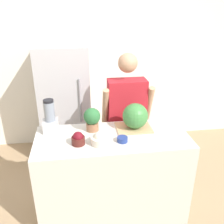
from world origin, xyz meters
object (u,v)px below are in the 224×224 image
Objects in this scene: bowl_cherries at (78,139)px; blender at (50,118)px; bowl_small_blue at (122,139)px; refrigerator at (66,103)px; potted_plant at (92,119)px; person at (126,121)px; watermelon at (135,116)px; bowl_cream at (100,139)px.

blender is at bearing 131.97° from bowl_cherries.
bowl_small_blue is 0.30× the size of blender.
refrigerator reaches higher than potted_plant.
potted_plant is (-0.42, -0.34, 0.23)m from person.
person reaches higher than blender.
refrigerator is at bearing 105.94° from potted_plant.
potted_plant is at bearing -6.10° from blender.
blender reaches higher than bowl_cherries.
refrigerator is at bearing 124.02° from watermelon.
bowl_cream is 0.21m from bowl_small_blue.
bowl_cherries reaches higher than bowl_small_blue.
person reaches higher than bowl_small_blue.
bowl_small_blue is at bearing -126.19° from watermelon.
blender is (-0.86, 0.07, -0.00)m from watermelon.
bowl_cream is at bearing -75.09° from refrigerator.
potted_plant is (0.15, 0.25, 0.08)m from bowl_cherries.
bowl_cherries is at bearing -133.91° from person.
person is at bearing 75.20° from bowl_small_blue.
watermelon reaches higher than bowl_cherries.
refrigerator reaches higher than watermelon.
bowl_cream is 0.58m from blender.
refrigerator is 1.35m from bowl_cherries.
potted_plant is at bearing 134.48° from bowl_small_blue.
refrigerator reaches higher than bowl_cherries.
blender is 0.42m from potted_plant.
person is 0.74m from bowl_cream.
blender is at bearing 155.32° from bowl_small_blue.
bowl_small_blue is 0.42× the size of potted_plant.
bowl_cherries is 0.72× the size of bowl_cream.
refrigerator is 1.36m from watermelon.
potted_plant reaches higher than bowl_small_blue.
refrigerator reaches higher than blender.
bowl_small_blue is at bearing -104.80° from person.
refrigerator reaches higher than bowl_small_blue.
blender is at bearing 173.90° from potted_plant.
watermelon is 0.86m from blender.
bowl_cream is 1.72× the size of bowl_small_blue.
bowl_cream is at bearing -79.17° from potted_plant.
bowl_small_blue is 0.76m from blender.
person is 0.59m from potted_plant.
potted_plant is (0.31, -1.08, 0.25)m from refrigerator.
watermelon is 0.32m from bowl_small_blue.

